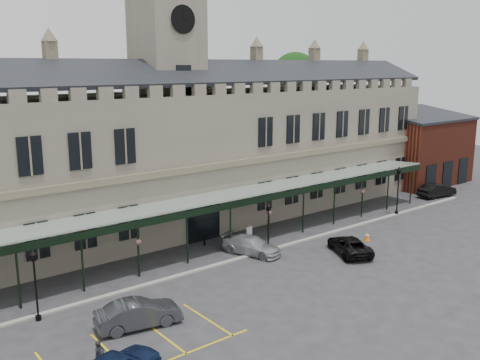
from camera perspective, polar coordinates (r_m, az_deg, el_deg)
ground at (r=37.37m, az=5.83°, el=-10.58°), size 140.00×140.00×0.00m
station_building at (r=47.79m, az=-7.42°, el=2.52°), size 60.00×10.36×17.30m
clock_tower at (r=47.21m, az=-7.70°, el=10.50°), size 5.60×5.60×24.80m
canopy at (r=41.88m, az=-1.25°, el=-4.48°), size 50.00×4.10×4.30m
brick_annex at (r=70.01m, az=18.58°, el=3.14°), size 12.40×8.36×9.23m
kerb at (r=41.16m, az=0.44°, el=-8.22°), size 60.00×0.40×0.12m
parking_markings at (r=29.02m, az=-13.17°, el=-17.96°), size 16.00×6.00×0.01m
tree_behind_mid at (r=59.10m, az=-5.49°, el=10.59°), size 6.00×6.00×16.00m
tree_behind_right at (r=69.14m, az=5.89°, el=10.81°), size 6.00×6.00×16.00m
lamp_post_left at (r=32.92m, az=-21.02°, el=-9.83°), size 0.40×0.40×4.28m
lamp_post_mid at (r=41.07m, az=3.03°, el=-4.73°), size 0.40×0.40×4.18m
lamp_post_right at (r=54.10m, az=16.52°, el=-0.65°), size 0.46×0.46×4.82m
traffic_cone at (r=46.10m, az=13.42°, el=-5.89°), size 0.48×0.48×0.76m
sign_board at (r=45.19m, az=1.00°, el=-5.69°), size 0.64×0.11×1.10m
bollard_left at (r=43.85m, az=-3.83°, el=-6.37°), size 0.17×0.17×0.95m
bollard_right at (r=47.76m, az=3.03°, el=-4.86°), size 0.15×0.15×0.84m
car_left_b at (r=31.34m, az=-10.77°, el=-13.83°), size 5.02×2.57×1.58m
car_taxi at (r=41.78m, az=1.24°, el=-6.98°), size 3.46×5.19×1.40m
car_van at (r=42.69m, az=11.58°, el=-6.85°), size 4.12×5.32×1.34m
car_right_b at (r=63.28m, az=20.26°, el=-1.02°), size 4.90×2.28×1.55m
person_a at (r=27.71m, az=-14.76°, el=-17.72°), size 0.67×0.54×1.59m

